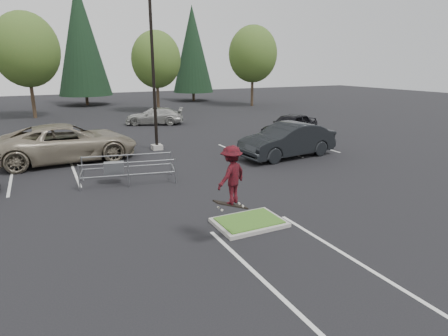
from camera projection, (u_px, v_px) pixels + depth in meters
name	position (u px, v px, depth m)	size (l,w,h in m)	color
ground	(249.00, 224.00, 12.21)	(120.00, 120.00, 0.00)	black
grass_median	(249.00, 222.00, 12.19)	(2.20, 1.60, 0.16)	gray
stall_lines	(156.00, 180.00, 16.82)	(22.62, 17.60, 0.01)	silver
light_pole	(153.00, 72.00, 21.54)	(0.70, 0.60, 10.12)	gray
decid_b	(26.00, 52.00, 34.32)	(5.89, 5.89, 9.64)	#38281C
decid_c	(156.00, 61.00, 39.08)	(5.12, 5.12, 8.38)	#38281C
decid_d	(253.00, 56.00, 44.48)	(5.76, 5.76, 9.43)	#38281C
conif_b	(81.00, 39.00, 45.00)	(6.38, 6.38, 14.50)	#38281C
conif_c	(193.00, 50.00, 50.41)	(5.50, 5.50, 12.50)	#38281C
cart_corral	(117.00, 168.00, 16.21)	(4.18, 2.20, 1.13)	gray
skateboarder	(231.00, 176.00, 10.27)	(1.23, 1.02, 1.90)	black
car_l_tan	(68.00, 143.00, 19.93)	(3.29, 7.13, 1.98)	gray
car_r_charc	(287.00, 140.00, 20.78)	(1.98, 5.69, 1.87)	black
car_r_black	(290.00, 126.00, 26.18)	(2.00, 4.98, 1.70)	black
car_far_silver	(156.00, 116.00, 32.00)	(1.98, 4.87, 1.41)	#B3B3AD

